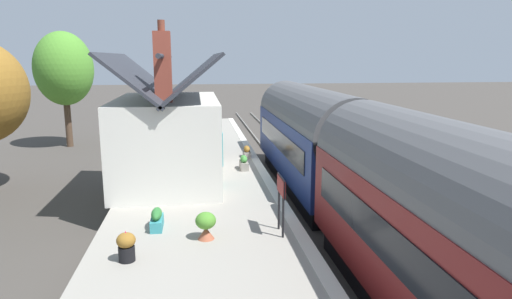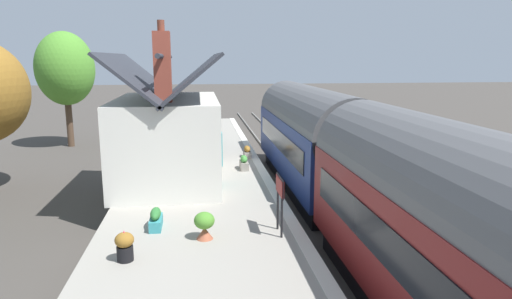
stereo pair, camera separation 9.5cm
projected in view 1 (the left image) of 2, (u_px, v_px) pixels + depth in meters
ground_plane at (285, 183)px, 20.16m from camera, size 160.00×160.00×0.00m
platform at (199, 177)px, 19.58m from camera, size 32.00×5.62×0.86m
platform_edge_coping at (259, 165)px, 19.84m from camera, size 32.00×0.36×0.02m
rail_near at (320, 180)px, 20.36m from camera, size 52.00×0.08×0.14m
rail_far at (289, 181)px, 20.17m from camera, size 52.00×0.08×0.14m
train at (352, 165)px, 14.04m from camera, size 21.47×2.73×4.32m
station_building at (168, 137)px, 17.01m from camera, size 6.65×3.97×5.86m
bench_near_building at (207, 133)px, 25.42m from camera, size 1.42×0.50×0.88m
bench_by_lamp at (209, 140)px, 23.32m from camera, size 1.41×0.48×0.88m
planter_by_door at (157, 219)px, 12.44m from camera, size 0.87×0.32×0.56m
planter_bench_left at (126, 246)px, 10.40m from camera, size 0.44×0.44×0.75m
planter_edge_far at (244, 163)px, 19.11m from camera, size 0.87×0.32×0.59m
planter_under_sign at (206, 225)px, 11.68m from camera, size 0.54×0.54×0.72m
planter_bench_right at (247, 152)px, 21.41m from camera, size 0.84×0.32×0.55m
station_sign_board at (281, 191)px, 11.91m from camera, size 0.96×0.06×1.57m
tree_far_left at (64, 69)px, 27.63m from camera, size 3.88×3.50×7.11m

